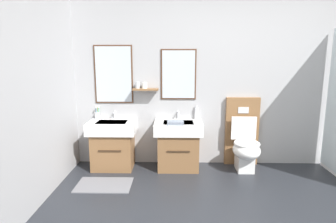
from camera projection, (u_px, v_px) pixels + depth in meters
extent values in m
cube|color=#A8A8AA|center=(233.00, 71.00, 4.18)|extent=(4.79, 0.12, 2.75)
cube|color=#4C301E|center=(114.00, 74.00, 4.16)|extent=(0.55, 0.02, 0.83)
cube|color=silver|center=(113.00, 74.00, 4.15)|extent=(0.51, 0.01, 0.79)
cube|color=#4C301E|center=(178.00, 74.00, 4.14)|extent=(0.50, 0.02, 0.71)
cube|color=silver|center=(178.00, 75.00, 4.13)|extent=(0.46, 0.01, 0.67)
cube|color=brown|center=(146.00, 89.00, 4.12)|extent=(0.36, 0.14, 0.02)
cylinder|color=silver|center=(138.00, 85.00, 4.12)|extent=(0.06, 0.06, 0.10)
cylinder|color=white|center=(144.00, 85.00, 4.12)|extent=(0.08, 0.08, 0.09)
cube|color=slate|center=(104.00, 185.00, 3.62)|extent=(0.68, 0.44, 0.01)
cube|color=brown|center=(113.00, 150.00, 4.16)|extent=(0.56, 0.44, 0.52)
cube|color=#3B2919|center=(110.00, 151.00, 3.93)|extent=(0.31, 0.01, 0.02)
cube|color=white|center=(112.00, 127.00, 4.10)|extent=(0.67, 0.50, 0.16)
cube|color=silver|center=(112.00, 123.00, 4.06)|extent=(0.41, 0.28, 0.03)
cylinder|color=silver|center=(115.00, 115.00, 4.27)|extent=(0.03, 0.03, 0.11)
cylinder|color=silver|center=(114.00, 112.00, 4.21)|extent=(0.02, 0.11, 0.02)
cube|color=brown|center=(178.00, 150.00, 4.14)|extent=(0.56, 0.44, 0.52)
cube|color=#3B2919|center=(178.00, 151.00, 3.91)|extent=(0.31, 0.01, 0.02)
cube|color=white|center=(178.00, 127.00, 4.08)|extent=(0.67, 0.50, 0.16)
cube|color=silver|center=(178.00, 123.00, 4.04)|extent=(0.41, 0.28, 0.03)
cylinder|color=silver|center=(178.00, 115.00, 4.25)|extent=(0.03, 0.03, 0.11)
cylinder|color=silver|center=(178.00, 112.00, 4.19)|extent=(0.02, 0.11, 0.02)
cube|color=brown|center=(241.00, 131.00, 4.27)|extent=(0.48, 0.10, 1.00)
cube|color=silver|center=(243.00, 110.00, 4.15)|extent=(0.15, 0.01, 0.09)
cube|color=white|center=(245.00, 159.00, 4.07)|extent=(0.22, 0.30, 0.34)
ellipsoid|color=white|center=(246.00, 150.00, 3.97)|extent=(0.37, 0.46, 0.24)
torus|color=white|center=(247.00, 144.00, 3.95)|extent=(0.35, 0.35, 0.04)
cube|color=white|center=(244.00, 128.00, 4.13)|extent=(0.35, 0.03, 0.33)
cylinder|color=silver|center=(97.00, 116.00, 4.25)|extent=(0.07, 0.07, 0.09)
cylinder|color=#33B266|center=(98.00, 112.00, 4.24)|extent=(0.03, 0.01, 0.16)
cube|color=white|center=(99.00, 107.00, 4.23)|extent=(0.01, 0.02, 0.03)
cylinder|color=yellow|center=(97.00, 112.00, 4.25)|extent=(0.03, 0.01, 0.16)
cube|color=white|center=(97.00, 106.00, 4.23)|extent=(0.02, 0.02, 0.03)
cylinder|color=#2D84DB|center=(96.00, 112.00, 4.22)|extent=(0.01, 0.02, 0.15)
cube|color=white|center=(96.00, 107.00, 4.20)|extent=(0.01, 0.02, 0.03)
cylinder|color=white|center=(196.00, 113.00, 4.22)|extent=(0.06, 0.06, 0.17)
cylinder|color=silver|center=(197.00, 107.00, 4.20)|extent=(0.02, 0.02, 0.04)
cube|color=gray|center=(176.00, 123.00, 3.91)|extent=(0.22, 0.16, 0.04)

